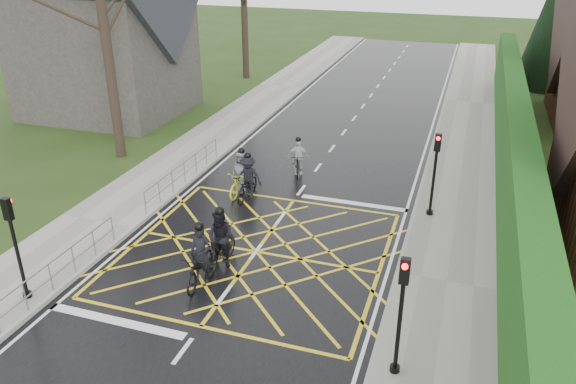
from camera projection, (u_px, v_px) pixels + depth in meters
The scene contains 18 objects.
ground at pixel (256, 252), 18.19m from camera, with size 120.00×120.00×0.00m, color #1D3110.
road at pixel (256, 252), 18.19m from camera, with size 9.00×80.00×0.01m, color black.
sidewalk_right at pixel (447, 283), 16.45m from camera, with size 3.00×80.00×0.15m, color gray.
sidewalk_left at pixel (98, 222), 19.87m from camera, with size 3.00×80.00×0.15m, color gray.
stone_wall at pixel (507, 199), 21.00m from camera, with size 0.50×38.00×0.70m, color slate.
hedge at pixel (515, 155), 20.26m from camera, with size 0.90×38.00×2.80m, color #153E11.
conifer at pixel (562, 9), 35.39m from camera, with size 4.60×4.60×10.00m.
church at pixel (101, 23), 30.28m from camera, with size 8.80×7.80×11.00m.
railing_south at pixel (61, 262), 16.17m from camera, with size 0.05×5.04×1.03m.
railing_north at pixel (184, 167), 22.62m from camera, with size 0.05×6.04×1.03m.
traffic_light_ne at pixel (434, 176), 19.65m from camera, with size 0.24×0.31×3.21m.
traffic_light_se at pixel (400, 318), 12.42m from camera, with size 0.24×0.31×3.21m.
traffic_light_sw at pixel (17, 250), 15.07m from camera, with size 0.24×0.31×3.21m.
cyclist_rear at pixel (200, 263), 16.40m from camera, with size 0.91×2.07×1.95m.
cyclist_back at pixel (221, 245), 17.08m from camera, with size 0.94×2.06×2.04m.
cyclist_mid at pixel (248, 181), 21.62m from camera, with size 1.11×1.92×1.86m.
cyclist_front at pixel (298, 161), 23.73m from camera, with size 0.97×1.72×1.67m.
cyclist_lead at pixel (242, 178), 21.96m from camera, with size 0.88×1.99×1.91m.
Camera 1 is at (5.91, -14.54, 9.45)m, focal length 35.00 mm.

